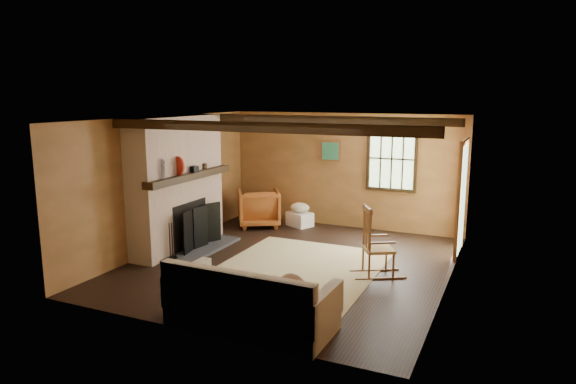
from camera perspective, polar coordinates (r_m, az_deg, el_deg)
The scene contains 10 objects.
ground at distance 8.63m, azimuth 0.35°, elevation -7.96°, with size 5.50×5.50×0.00m, color black.
room_envelope at distance 8.40m, azimuth 2.45°, elevation 2.98°, with size 5.02×5.52×2.44m.
fireplace at distance 9.45m, azimuth -12.07°, elevation 0.36°, with size 1.02×2.30×2.40m.
rug at distance 8.38m, azimuth 1.06°, elevation -8.52°, with size 2.50×3.00×0.01m, color #CBBB87.
rocking_chair at distance 8.07m, azimuth 9.73°, elevation -5.99°, with size 0.90×0.76×1.11m.
sofa at distance 6.29m, azimuth -4.25°, elevation -12.48°, with size 2.04×0.94×0.82m.
firewood_pile at distance 11.53m, azimuth -3.12°, elevation -2.54°, with size 0.66×0.12×0.24m.
laundry_basket at distance 10.98m, azimuth 1.31°, elevation -3.04°, with size 0.50×0.38×0.30m, color white.
basket_pillow at distance 10.93m, azimuth 1.32°, elevation -1.74°, with size 0.42×0.33×0.21m, color beige.
armchair at distance 10.96m, azimuth -3.27°, elevation -1.76°, with size 0.85×0.87×0.79m, color #BF6026.
Camera 1 is at (3.31, -7.47, 2.77)m, focal length 32.00 mm.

